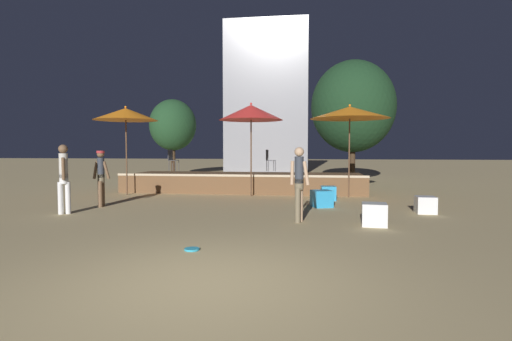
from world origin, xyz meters
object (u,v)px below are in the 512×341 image
person_1 (299,182)px  frisbee_disc (192,249)px  patio_umbrella_0 (126,114)px  cube_seat_3 (425,205)px  background_tree_0 (353,107)px  patio_umbrella_2 (350,113)px  bistro_chair_0 (269,158)px  cube_seat_2 (374,214)px  bistro_chair_1 (172,158)px  person_0 (101,176)px  person_2 (64,176)px  cube_seat_0 (328,193)px  background_tree_1 (173,125)px  patio_umbrella_1 (251,113)px  cube_seat_1 (322,199)px

person_1 → frisbee_disc: person_1 is taller
patio_umbrella_0 → cube_seat_3: 10.41m
frisbee_disc → background_tree_0: (3.95, 13.77, 3.72)m
patio_umbrella_2 → bistro_chair_0: (-3.05, 2.48, -1.63)m
cube_seat_2 → cube_seat_3: (1.58, 1.91, -0.03)m
person_1 → background_tree_0: background_tree_0 is taller
person_1 → bistro_chair_1: bearing=-123.9°
patio_umbrella_0 → bistro_chair_1: bearing=71.7°
cube_seat_3 → person_0: size_ratio=0.30×
patio_umbrella_0 → cube_seat_2: (8.05, -4.81, -2.68)m
cube_seat_2 → person_1: (-1.65, 0.21, 0.69)m
cube_seat_3 → background_tree_0: size_ratio=0.08×
person_1 → bistro_chair_0: size_ratio=1.91×
cube_seat_2 → person_2: size_ratio=0.32×
patio_umbrella_0 → cube_seat_0: size_ratio=6.57×
person_1 → background_tree_1: background_tree_1 is taller
patio_umbrella_0 → patio_umbrella_1: patio_umbrella_1 is taller
patio_umbrella_1 → bistro_chair_0: (0.35, 2.66, -1.66)m
patio_umbrella_0 → person_1: (6.40, -4.61, -1.99)m
person_2 → cube_seat_3: bearing=-23.1°
person_2 → frisbee_disc: person_2 is taller
bistro_chair_1 → frisbee_disc: (3.90, -9.91, -1.27)m
patio_umbrella_0 → person_0: patio_umbrella_0 is taller
person_2 → bistro_chair_1: person_2 is taller
person_2 → person_0: bearing=46.9°
patio_umbrella_0 → patio_umbrella_2: (7.96, 0.35, -0.01)m
cube_seat_2 → bistro_chair_0: bistro_chair_0 is taller
patio_umbrella_0 → background_tree_1: bearing=100.7°
bistro_chair_1 → background_tree_0: 9.08m
cube_seat_1 → background_tree_1: bearing=125.4°
person_1 → bistro_chair_1: size_ratio=1.91×
patio_umbrella_2 → background_tree_1: bearing=134.4°
cube_seat_3 → frisbee_disc: size_ratio=1.95×
person_0 → background_tree_0: background_tree_0 is taller
cube_seat_0 → frisbee_disc: (-2.51, -6.83, -0.21)m
patio_umbrella_2 → patio_umbrella_1: bearing=-177.1°
cube_seat_1 → person_1: person_1 is taller
cube_seat_2 → background_tree_1: background_tree_1 is taller
cube_seat_1 → person_0: 6.41m
cube_seat_0 → cube_seat_1: size_ratio=0.72×
patio_umbrella_2 → cube_seat_2: bearing=-89.1°
cube_seat_2 → cube_seat_1: bearing=111.6°
patio_umbrella_2 → background_tree_0: size_ratio=0.54×
background_tree_0 → background_tree_1: 11.46m
bistro_chair_0 → cube_seat_2: bearing=-177.0°
cube_seat_3 → patio_umbrella_1: bearing=148.7°
background_tree_1 → bistro_chair_0: bearing=-48.1°
cube_seat_0 → bistro_chair_0: bearing=124.1°
cube_seat_0 → cube_seat_1: (-0.25, -1.53, 0.01)m
person_1 → person_2: size_ratio=0.96×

